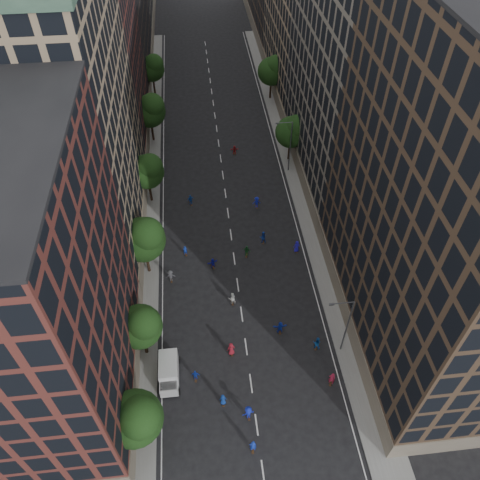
{
  "coord_description": "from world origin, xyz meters",
  "views": [
    {
      "loc": [
        -3.74,
        -14.36,
        46.8
      ],
      "look_at": [
        0.94,
        28.43,
        2.0
      ],
      "focal_mm": 35.0,
      "sensor_mm": 36.0,
      "label": 1
    }
  ],
  "objects_px": {
    "streetlamp_far": "(289,144)",
    "cargo_van": "(169,372)",
    "skater_1": "(253,446)",
    "streetlamp_near": "(346,324)",
    "skater_0": "(223,400)",
    "skater_2": "(317,343)"
  },
  "relations": [
    {
      "from": "streetlamp_far",
      "to": "cargo_van",
      "type": "relative_size",
      "value": 1.99
    },
    {
      "from": "streetlamp_far",
      "to": "skater_1",
      "type": "height_order",
      "value": "streetlamp_far"
    },
    {
      "from": "cargo_van",
      "to": "skater_1",
      "type": "height_order",
      "value": "cargo_van"
    },
    {
      "from": "streetlamp_far",
      "to": "streetlamp_near",
      "type": "bearing_deg",
      "value": -90.0
    },
    {
      "from": "streetlamp_far",
      "to": "cargo_van",
      "type": "distance_m",
      "value": 39.5
    },
    {
      "from": "cargo_van",
      "to": "skater_1",
      "type": "xyz_separation_m",
      "value": [
        7.92,
        -8.45,
        -0.32
      ]
    },
    {
      "from": "skater_0",
      "to": "skater_2",
      "type": "bearing_deg",
      "value": -154.58
    },
    {
      "from": "streetlamp_near",
      "to": "skater_2",
      "type": "bearing_deg",
      "value": 167.6
    },
    {
      "from": "streetlamp_near",
      "to": "skater_1",
      "type": "xyz_separation_m",
      "value": [
        -11.07,
        -9.87,
        -4.22
      ]
    },
    {
      "from": "streetlamp_near",
      "to": "skater_0",
      "type": "relative_size",
      "value": 5.68
    },
    {
      "from": "streetlamp_far",
      "to": "cargo_van",
      "type": "xyz_separation_m",
      "value": [
        -18.99,
        -34.42,
        -3.9
      ]
    },
    {
      "from": "cargo_van",
      "to": "streetlamp_near",
      "type": "bearing_deg",
      "value": 4.51
    },
    {
      "from": "skater_0",
      "to": "skater_2",
      "type": "xyz_separation_m",
      "value": [
        11.04,
        5.43,
        0.12
      ]
    },
    {
      "from": "streetlamp_far",
      "to": "cargo_van",
      "type": "bearing_deg",
      "value": -118.89
    },
    {
      "from": "skater_1",
      "to": "skater_2",
      "type": "bearing_deg",
      "value": -125.38
    },
    {
      "from": "skater_0",
      "to": "skater_2",
      "type": "distance_m",
      "value": 12.31
    },
    {
      "from": "cargo_van",
      "to": "skater_0",
      "type": "bearing_deg",
      "value": -32.09
    },
    {
      "from": "streetlamp_far",
      "to": "skater_0",
      "type": "xyz_separation_m",
      "value": [
        -13.52,
        -37.88,
        -4.37
      ]
    },
    {
      "from": "skater_1",
      "to": "skater_2",
      "type": "xyz_separation_m",
      "value": [
        8.59,
        10.41,
        -0.03
      ]
    },
    {
      "from": "streetlamp_near",
      "to": "streetlamp_far",
      "type": "distance_m",
      "value": 33.0
    },
    {
      "from": "skater_2",
      "to": "streetlamp_near",
      "type": "bearing_deg",
      "value": -168.58
    },
    {
      "from": "streetlamp_near",
      "to": "streetlamp_far",
      "type": "height_order",
      "value": "same"
    }
  ]
}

